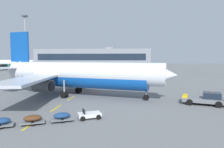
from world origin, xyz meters
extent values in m
plane|color=slate|center=(40.00, 40.00, 0.00)|extent=(400.00, 400.00, 0.00)
cube|color=yellow|center=(18.00, 2.34, 0.00)|extent=(0.24, 4.00, 0.01)
cube|color=yellow|center=(18.00, 9.20, 0.00)|extent=(0.24, 4.00, 0.01)
cube|color=yellow|center=(18.00, 16.27, 0.00)|extent=(0.24, 4.00, 0.01)
cube|color=yellow|center=(18.00, 23.19, 0.00)|extent=(0.24, 4.00, 0.01)
cube|color=yellow|center=(18.00, 30.02, 0.00)|extent=(0.24, 4.00, 0.01)
cube|color=yellow|center=(18.00, 36.39, 0.00)|extent=(0.24, 4.00, 0.01)
cube|color=yellow|center=(18.00, 42.16, 0.00)|extent=(0.24, 4.00, 0.01)
cube|color=yellow|center=(18.00, 47.87, 0.00)|extent=(0.24, 4.00, 0.01)
cube|color=yellow|center=(18.00, 54.91, 0.00)|extent=(0.24, 4.00, 0.01)
cube|color=yellow|center=(18.00, 60.91, 0.00)|extent=(0.24, 4.00, 0.01)
cube|color=yellow|center=(18.00, 68.08, 0.00)|extent=(0.24, 4.00, 0.01)
cube|color=yellow|center=(18.00, 74.41, 0.00)|extent=(0.24, 4.00, 0.01)
cube|color=yellow|center=(18.00, 81.58, 0.00)|extent=(0.24, 4.00, 0.01)
cube|color=yellow|center=(18.00, 88.64, 0.00)|extent=(0.24, 4.00, 0.01)
cube|color=#B21414|center=(18.00, 22.00, 0.00)|extent=(8.00, 0.40, 0.01)
cylinder|color=silver|center=(19.28, 18.45, 4.30)|extent=(30.15, 10.80, 3.80)
cylinder|color=#0F479E|center=(19.28, 18.45, 3.26)|extent=(24.63, 9.18, 3.50)
cone|color=silver|center=(33.91, 14.89, 4.30)|extent=(4.28, 4.45, 3.72)
cone|color=silver|center=(3.98, 22.17, 4.78)|extent=(4.84, 4.13, 3.23)
cube|color=#192333|center=(32.89, 15.14, 4.97)|extent=(2.23, 3.15, 0.60)
cube|color=#0F479E|center=(5.68, 21.75, 9.20)|extent=(4.36, 1.39, 6.00)
cube|color=silver|center=(5.76, 25.03, 5.06)|extent=(4.62, 6.97, 0.24)
cube|color=silver|center=(4.24, 18.81, 5.06)|extent=(4.62, 6.97, 0.24)
cube|color=#B7BCC6|center=(17.43, 27.65, 3.83)|extent=(13.27, 16.88, 0.36)
cube|color=#B7BCC6|center=(13.41, 11.13, 3.83)|extent=(6.45, 17.39, 0.36)
cylinder|color=#4C4F54|center=(16.57, 24.77, 2.38)|extent=(3.61, 2.80, 2.10)
cylinder|color=black|center=(18.13, 24.39, 2.38)|extent=(0.54, 1.76, 1.79)
cylinder|color=#4C4F54|center=(13.98, 14.08, 2.38)|extent=(3.61, 2.80, 2.10)
cylinder|color=black|center=(15.53, 13.70, 2.38)|extent=(0.54, 1.76, 1.79)
cylinder|color=gray|center=(30.85, 15.64, 1.83)|extent=(0.28, 0.28, 2.67)
cylinder|color=black|center=(30.85, 15.64, 0.50)|extent=(1.03, 0.51, 0.99)
cylinder|color=gray|center=(17.95, 21.45, 1.86)|extent=(0.28, 0.28, 2.61)
cylinder|color=black|center=(18.04, 21.79, 0.55)|extent=(1.15, 0.60, 1.10)
cylinder|color=black|center=(17.87, 21.11, 0.55)|extent=(1.15, 0.60, 1.10)
cylinder|color=gray|center=(16.73, 16.39, 1.86)|extent=(0.28, 0.28, 2.61)
cylinder|color=black|center=(16.81, 16.73, 0.55)|extent=(1.15, 0.60, 1.10)
cylinder|color=black|center=(16.64, 16.05, 0.55)|extent=(1.15, 0.60, 1.10)
cube|color=slate|center=(39.30, 13.58, 0.70)|extent=(6.57, 4.49, 0.60)
cube|color=#192333|center=(40.33, 13.26, 1.45)|extent=(2.93, 2.76, 0.90)
cube|color=yellow|center=(36.79, 14.39, 1.12)|extent=(1.43, 2.61, 0.24)
sphere|color=orange|center=(40.33, 13.26, 2.00)|extent=(0.16, 0.16, 0.16)
cylinder|color=black|center=(37.05, 12.83, 0.45)|extent=(0.98, 0.65, 0.90)
cylinder|color=black|center=(37.90, 15.50, 0.45)|extent=(0.98, 0.65, 0.90)
cylinder|color=black|center=(40.71, 11.67, 0.45)|extent=(0.98, 0.65, 0.90)
cylinder|color=black|center=(41.56, 14.33, 0.45)|extent=(0.98, 0.65, 0.90)
cylinder|color=silver|center=(-39.37, 93.21, 4.01)|extent=(28.11, 10.09, 3.54)
cylinder|color=#0F604C|center=(-39.37, 93.21, 3.03)|extent=(22.97, 8.58, 3.26)
cone|color=silver|center=(-25.74, 89.89, 4.01)|extent=(3.99, 4.15, 3.47)
cube|color=#192333|center=(-26.69, 90.12, 4.63)|extent=(2.08, 2.93, 0.56)
cube|color=silver|center=(-51.98, 99.35, 4.72)|extent=(4.31, 6.50, 0.22)
cube|color=#B7BCC6|center=(-41.10, 101.79, 3.57)|extent=(12.38, 15.73, 0.34)
cylinder|color=#4C4F54|center=(-41.89, 99.10, 2.21)|extent=(3.36, 2.61, 1.96)
cylinder|color=black|center=(-40.44, 98.75, 2.21)|extent=(0.50, 1.64, 1.66)
cylinder|color=#4C4F54|center=(-44.32, 89.14, 2.21)|extent=(3.36, 2.61, 1.96)
cylinder|color=black|center=(-42.87, 88.79, 2.21)|extent=(0.50, 1.64, 1.66)
cylinder|color=gray|center=(-28.59, 90.58, 1.70)|extent=(0.26, 0.26, 2.48)
cylinder|color=black|center=(-28.59, 90.58, 0.46)|extent=(0.96, 0.47, 0.92)
cylinder|color=gray|center=(-40.61, 96.01, 1.73)|extent=(0.26, 0.26, 2.43)
cylinder|color=black|center=(-40.53, 96.32, 0.51)|extent=(1.07, 0.56, 1.03)
cylinder|color=black|center=(-40.69, 95.69, 0.51)|extent=(1.07, 0.56, 1.03)
cylinder|color=gray|center=(-41.76, 91.30, 1.73)|extent=(0.26, 0.26, 2.43)
cylinder|color=black|center=(-41.68, 91.61, 0.51)|extent=(1.07, 0.56, 1.03)
cylinder|color=black|center=(-41.83, 90.98, 0.51)|extent=(1.07, 0.56, 1.03)
cube|color=silver|center=(23.67, 4.84, 0.46)|extent=(2.95, 2.36, 0.44)
cube|color=black|center=(23.08, 4.57, 0.86)|extent=(0.58, 1.07, 0.56)
cylinder|color=black|center=(24.21, 5.86, 0.28)|extent=(0.58, 0.40, 0.56)
cylinder|color=black|center=(24.79, 4.58, 0.28)|extent=(0.58, 0.40, 0.56)
cylinder|color=black|center=(22.55, 5.10, 0.28)|extent=(0.58, 0.40, 0.56)
cylinder|color=black|center=(23.14, 3.83, 0.28)|extent=(0.58, 0.40, 0.56)
cube|color=slate|center=(20.86, 3.55, 0.28)|extent=(2.81, 2.36, 0.12)
ellipsoid|color=navy|center=(20.86, 3.55, 0.66)|extent=(2.16, 1.85, 0.64)
cylinder|color=black|center=(20.58, 4.16, 0.22)|extent=(0.46, 0.31, 0.44)
cylinder|color=black|center=(21.14, 2.93, 0.22)|extent=(0.46, 0.31, 0.44)
cube|color=slate|center=(18.13, 2.30, 0.28)|extent=(2.81, 2.36, 0.12)
ellipsoid|color=#4C2D19|center=(18.13, 2.30, 0.66)|extent=(2.16, 1.85, 0.64)
cylinder|color=black|center=(17.85, 2.91, 0.22)|extent=(0.46, 0.31, 0.44)
cylinder|color=black|center=(18.41, 1.68, 0.22)|extent=(0.46, 0.31, 0.44)
cube|color=slate|center=(15.40, 1.05, 0.28)|extent=(2.81, 2.36, 0.12)
ellipsoid|color=navy|center=(15.40, 1.05, 0.66)|extent=(2.16, 1.85, 0.64)
cylinder|color=black|center=(15.12, 1.66, 0.22)|extent=(0.46, 0.31, 0.44)
cylinder|color=black|center=(15.68, 0.43, 0.22)|extent=(0.46, 0.31, 0.44)
cylinder|color=orange|center=(41.44, 11.69, 1.17)|extent=(0.09, 0.09, 0.56)
cylinder|color=slate|center=(-12.09, 56.62, 0.30)|extent=(0.70, 0.70, 0.60)
cylinder|color=#9EA0A5|center=(-12.09, 56.62, 11.24)|extent=(0.36, 0.36, 22.48)
cube|color=#3F3F44|center=(-12.09, 56.62, 22.73)|extent=(1.80, 1.80, 0.50)
cube|color=gray|center=(-3.15, 144.24, 6.91)|extent=(90.68, 20.06, 13.83)
cube|color=#192333|center=(-3.15, 134.16, 7.60)|extent=(83.42, 0.12, 4.98)
cube|color=gray|center=(10.45, 144.24, 14.63)|extent=(6.00, 5.00, 1.60)
camera|label=1|loc=(28.55, -17.70, 7.02)|focal=32.51mm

